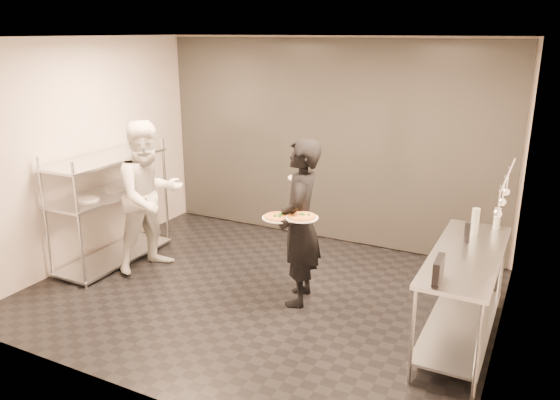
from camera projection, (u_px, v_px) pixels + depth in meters
The scene contains 13 objects.
room_shell at pixel (304, 153), 6.78m from camera, with size 5.00×4.00×2.80m.
pass_rack at pixel (110, 204), 6.89m from camera, with size 0.60×1.60×1.50m.
prep_counter at pixel (464, 282), 5.06m from camera, with size 0.60×1.80×0.92m.
utensil_rail at pixel (504, 190), 4.68m from camera, with size 0.07×1.20×0.31m.
waiter at pixel (300, 223), 5.78m from camera, with size 0.66×0.43×1.81m, color black.
chef at pixel (150, 197), 6.64m from camera, with size 0.90×0.70×1.86m, color white.
pizza_plate_near at pixel (279, 217), 5.60m from camera, with size 0.34×0.34×0.05m.
pizza_plate_far at pixel (302, 217), 5.50m from camera, with size 0.34×0.34×0.05m.
salad_plate at pixel (301, 176), 5.92m from camera, with size 0.29×0.29×0.07m.
pos_monitor at pixel (438, 270), 4.39m from camera, with size 0.06×0.28×0.20m, color black.
bottle_green at pixel (475, 222), 5.38m from camera, with size 0.08×0.08×0.27m, color gray.
bottle_clear at pixel (497, 218), 5.56m from camera, with size 0.07×0.07×0.22m, color gray.
bottle_dark at pixel (467, 233), 5.20m from camera, with size 0.06×0.06×0.19m, color black.
Camera 1 is at (2.74, -4.88, 2.86)m, focal length 35.00 mm.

